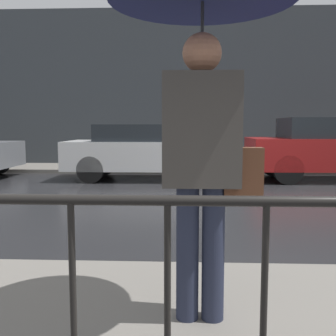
# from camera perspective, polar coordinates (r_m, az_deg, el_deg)

# --- Properties ---
(ground_plane) EXTENTS (80.00, 80.00, 0.00)m
(ground_plane) POSITION_cam_1_polar(r_m,az_deg,el_deg) (7.52, 12.06, -4.48)
(ground_plane) COLOR #262628
(sidewalk_far) EXTENTS (28.00, 2.02, 0.11)m
(sidewalk_far) POSITION_cam_1_polar(r_m,az_deg,el_deg) (12.21, 8.39, -0.10)
(sidewalk_far) COLOR slate
(sidewalk_far) RESTS_ON ground_plane
(lane_marking) EXTENTS (25.20, 0.12, 0.01)m
(lane_marking) POSITION_cam_1_polar(r_m,az_deg,el_deg) (7.52, 12.06, -4.45)
(lane_marking) COLOR gold
(lane_marking) RESTS_ON ground_plane
(building_storefront) EXTENTS (28.00, 0.30, 5.18)m
(building_storefront) POSITION_cam_1_polar(r_m,az_deg,el_deg) (13.36, 8.05, 11.32)
(building_storefront) COLOR #383D42
(building_storefront) RESTS_ON ground_plane
(pedestrian) EXTENTS (1.14, 1.14, 2.25)m
(pedestrian) POSITION_cam_1_polar(r_m,az_deg,el_deg) (2.51, 5.10, 18.52)
(pedestrian) COLOR #23283D
(pedestrian) RESTS_ON sidewalk_near
(car_white) EXTENTS (3.92, 1.71, 1.40)m
(car_white) POSITION_cam_1_polar(r_m,az_deg,el_deg) (10.07, -3.64, 2.49)
(car_white) COLOR silver
(car_white) RESTS_ON ground_plane
(car_red) EXTENTS (4.14, 1.76, 1.57)m
(car_red) POSITION_cam_1_polar(r_m,az_deg,el_deg) (10.65, 22.60, 2.63)
(car_red) COLOR maroon
(car_red) RESTS_ON ground_plane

